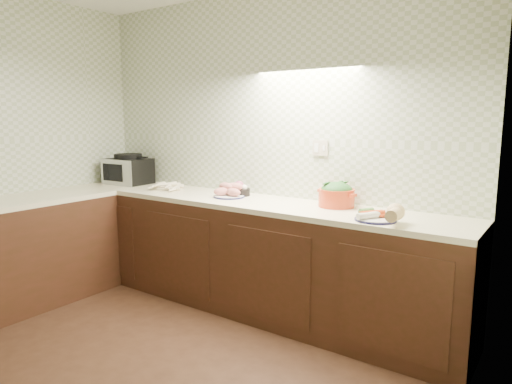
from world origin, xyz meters
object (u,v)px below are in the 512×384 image
Objects in this scene: toaster_oven at (128,170)px; sweet_potato_plate at (229,192)px; parsnip_pile at (170,187)px; dutch_oven at (336,195)px; onion_bowl at (240,190)px; veg_plate at (385,215)px.

sweet_potato_plate is at bearing -5.46° from toaster_oven.
parsnip_pile is 0.67m from sweet_potato_plate.
dutch_oven is (0.91, 0.13, 0.04)m from sweet_potato_plate.
onion_bowl is 0.49× the size of dutch_oven.
toaster_oven is at bearing -177.31° from onion_bowl.
sweet_potato_plate is (0.67, 0.02, 0.02)m from parsnip_pile.
onion_bowl is at bearing 10.66° from parsnip_pile.
sweet_potato_plate is at bearing -104.70° from onion_bowl.
onion_bowl is (0.03, 0.11, 0.00)m from sweet_potato_plate.
toaster_oven is 1.31× the size of dutch_oven.
onion_bowl is 1.37m from veg_plate.
toaster_oven reaches higher than parsnip_pile.
dutch_oven reaches higher than veg_plate.
parsnip_pile is at bearing -9.24° from toaster_oven.
dutch_oven is at bearing 148.94° from veg_plate.
toaster_oven is at bearing 177.88° from sweet_potato_plate.
parsnip_pile is at bearing -178.39° from sweet_potato_plate.
dutch_oven is (0.88, 0.02, 0.04)m from onion_bowl.
parsnip_pile is 2.28× the size of onion_bowl.
dutch_oven reaches higher than sweet_potato_plate.
dutch_oven is at bearing -1.26° from toaster_oven.
onion_bowl is (1.36, 0.06, -0.09)m from toaster_oven.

